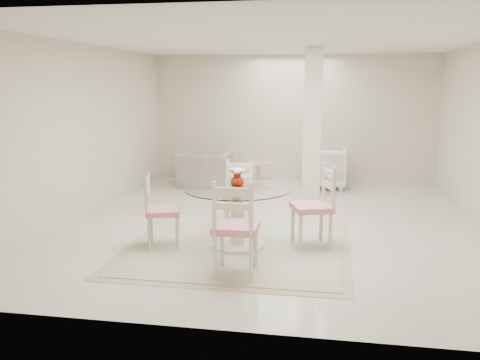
% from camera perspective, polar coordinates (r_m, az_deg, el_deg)
% --- Properties ---
extents(ground, '(7.00, 7.00, 0.00)m').
position_cam_1_polar(ground, '(7.78, 3.89, -4.82)').
color(ground, silver).
rests_on(ground, ground).
extents(room_shell, '(6.02, 7.02, 2.71)m').
position_cam_1_polar(room_shell, '(7.50, 4.07, 8.97)').
color(room_shell, beige).
rests_on(room_shell, ground).
extents(column, '(0.30, 0.30, 2.70)m').
position_cam_1_polar(column, '(8.79, 8.15, 5.84)').
color(column, beige).
rests_on(column, ground).
extents(area_rug, '(2.86, 2.86, 0.02)m').
position_cam_1_polar(area_rug, '(6.64, -0.30, -7.48)').
color(area_rug, tan).
rests_on(area_rug, ground).
extents(dining_table, '(1.35, 1.35, 0.78)m').
position_cam_1_polar(dining_table, '(6.53, -0.30, -4.24)').
color(dining_table, beige).
rests_on(dining_table, ground).
extents(red_vase, '(0.20, 0.19, 0.26)m').
position_cam_1_polar(red_vase, '(6.41, -0.28, 0.23)').
color(red_vase, '#A21D04').
rests_on(red_vase, dining_table).
extents(dining_chair_east, '(0.60, 0.60, 1.18)m').
position_cam_1_polar(dining_chair_east, '(6.55, 8.72, -2.28)').
color(dining_chair_east, beige).
rests_on(dining_chair_east, ground).
extents(dining_chair_north, '(0.47, 0.47, 1.08)m').
position_cam_1_polar(dining_chair_north, '(7.48, -0.14, -0.96)').
color(dining_chair_north, beige).
rests_on(dining_chair_north, ground).
extents(dining_chair_west, '(0.52, 0.52, 1.06)m').
position_cam_1_polar(dining_chair_west, '(6.58, -9.22, -2.81)').
color(dining_chair_west, beige).
rests_on(dining_chair_west, ground).
extents(dining_chair_south, '(0.49, 0.49, 1.19)m').
position_cam_1_polar(dining_chair_south, '(5.48, -0.59, -4.66)').
color(dining_chair_south, beige).
rests_on(dining_chair_south, ground).
extents(recliner_taupe, '(1.09, 0.96, 0.71)m').
position_cam_1_polar(recliner_taupe, '(10.52, -4.09, 1.24)').
color(recliner_taupe, '#A09684').
rests_on(recliner_taupe, ground).
extents(armchair_white, '(0.86, 0.89, 0.81)m').
position_cam_1_polar(armchair_white, '(10.49, 9.44, 1.36)').
color(armchair_white, white).
rests_on(armchair_white, ground).
extents(side_table, '(0.52, 0.52, 0.54)m').
position_cam_1_polar(side_table, '(10.17, 2.07, 0.35)').
color(side_table, tan).
rests_on(side_table, ground).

